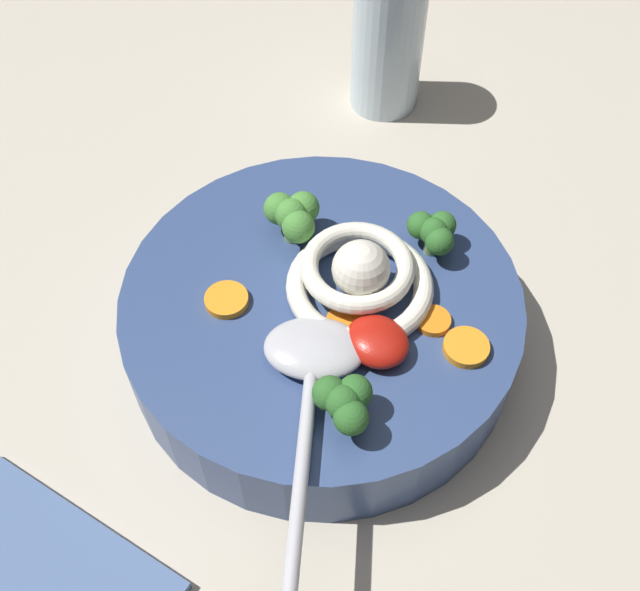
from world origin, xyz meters
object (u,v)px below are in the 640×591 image
at_px(soup_bowl, 320,319).
at_px(soup_spoon, 312,368).
at_px(drinking_glass, 388,42).
at_px(noodle_pile, 359,277).

height_order(soup_bowl, soup_spoon, soup_spoon).
bearing_deg(drinking_glass, soup_spoon, 122.05).
relative_size(noodle_pile, drinking_glass, 0.85).
bearing_deg(soup_spoon, drinking_glass, 173.67).
bearing_deg(soup_bowl, soup_spoon, 128.38).
distance_m(soup_bowl, soup_spoon, 0.07).
bearing_deg(drinking_glass, noodle_pile, 125.74).
height_order(noodle_pile, soup_spoon, noodle_pile).
distance_m(noodle_pile, drinking_glass, 0.26).
height_order(soup_spoon, drinking_glass, drinking_glass).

